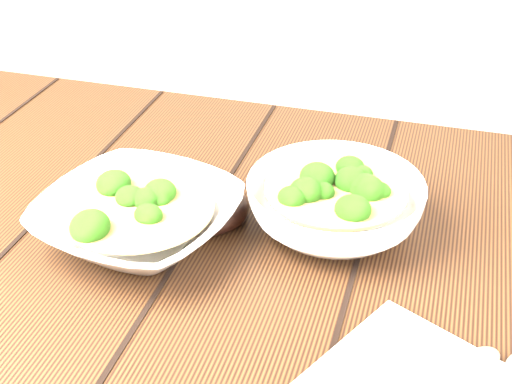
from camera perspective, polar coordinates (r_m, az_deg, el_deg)
The scene contains 6 objects.
table at distance 0.93m, azimuth -3.89°, elevation -10.26°, with size 1.20×0.80×0.75m.
soup_bowl_front at distance 0.85m, azimuth -9.40°, elevation -2.04°, with size 0.27×0.27×0.07m.
soup_bowl_back at distance 0.86m, azimuth 6.31°, elevation -0.92°, with size 0.22×0.22×0.08m.
trivet at distance 0.89m, azimuth -3.95°, elevation -1.26°, with size 0.11×0.11×0.03m, color black.
spoon_left at distance 0.70m, azimuth 15.53°, elevation -14.13°, with size 0.12×0.15×0.01m.
spoon_right at distance 0.71m, azimuth 19.04°, elevation -13.80°, with size 0.13×0.15×0.01m.
Camera 1 is at (0.25, -0.64, 1.26)m, focal length 50.00 mm.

